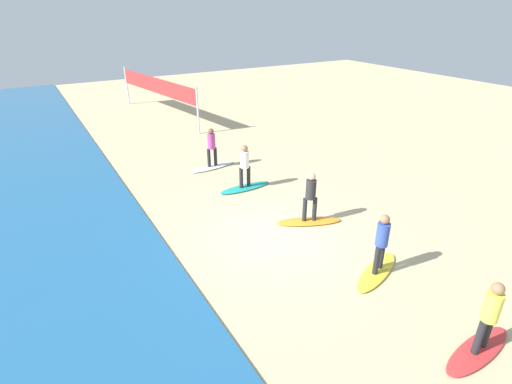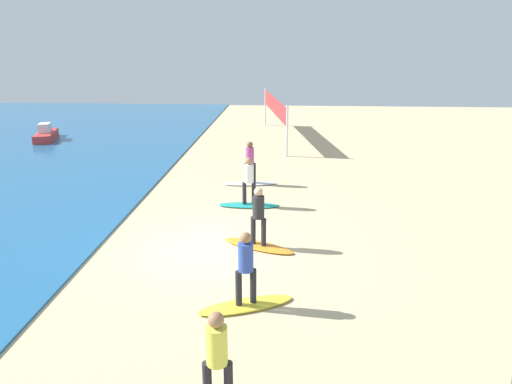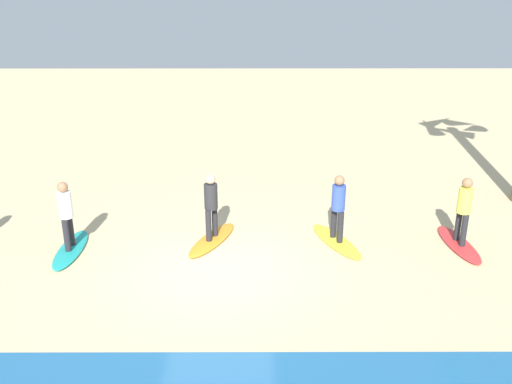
{
  "view_description": "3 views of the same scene",
  "coord_description": "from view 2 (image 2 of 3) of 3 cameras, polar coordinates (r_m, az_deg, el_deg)",
  "views": [
    {
      "loc": [
        -8.53,
        5.72,
        6.41
      ],
      "look_at": [
        1.11,
        0.04,
        1.07
      ],
      "focal_mm": 28.0,
      "sensor_mm": 36.0,
      "label": 1
    },
    {
      "loc": [
        -11.39,
        -2.08,
        5.41
      ],
      "look_at": [
        1.28,
        -1.28,
        1.26
      ],
      "focal_mm": 32.38,
      "sensor_mm": 36.0,
      "label": 2
    },
    {
      "loc": [
        -0.81,
        10.8,
        5.96
      ],
      "look_at": [
        -0.85,
        -1.59,
        1.22
      ],
      "focal_mm": 38.79,
      "sensor_mm": 36.0,
      "label": 3
    }
  ],
  "objects": [
    {
      "name": "surfboard_teal",
      "position": [
        15.89,
        -0.86,
        -1.64
      ],
      "size": [
        0.58,
        2.11,
        0.09
      ],
      "primitive_type": "ellipsoid",
      "rotation": [
        0.0,
        0.0,
        1.58
      ],
      "color": "teal",
      "rests_on": "ground"
    },
    {
      "name": "surfboard_white",
      "position": [
        18.33,
        -0.74,
        1.07
      ],
      "size": [
        0.81,
        2.15,
        0.09
      ],
      "primitive_type": "ellipsoid",
      "rotation": [
        0.0,
        0.0,
        1.69
      ],
      "color": "white",
      "rests_on": "ground"
    },
    {
      "name": "surfer_white",
      "position": [
        18.07,
        -0.75,
        4.08
      ],
      "size": [
        0.32,
        0.46,
        1.64
      ],
      "color": "#232328",
      "rests_on": "surfboard_white"
    },
    {
      "name": "surfboard_yellow",
      "position": [
        10.16,
        -1.23,
        -13.79
      ],
      "size": [
        1.3,
        2.16,
        0.09
      ],
      "primitive_type": "ellipsoid",
      "rotation": [
        0.0,
        0.0,
        1.95
      ],
      "color": "yellow",
      "rests_on": "ground"
    },
    {
      "name": "surfer_orange",
      "position": [
        12.43,
        0.3,
        -2.51
      ],
      "size": [
        0.32,
        0.43,
        1.64
      ],
      "color": "#232328",
      "rests_on": "surfboard_orange"
    },
    {
      "name": "surfer_yellow",
      "position": [
        9.67,
        -1.27,
        -8.79
      ],
      "size": [
        0.32,
        0.44,
        1.64
      ],
      "color": "#232328",
      "rests_on": "surfboard_yellow"
    },
    {
      "name": "volleyball_net",
      "position": [
        27.01,
        2.31,
        10.37
      ],
      "size": [
        8.98,
        1.55,
        2.5
      ],
      "color": "silver",
      "rests_on": "ground"
    },
    {
      "name": "boat_red",
      "position": [
        29.13,
        -24.53,
        6.51
      ],
      "size": [
        2.94,
        1.66,
        0.94
      ],
      "color": "red",
      "rests_on": "ocean"
    },
    {
      "name": "surfer_red",
      "position": [
        7.22,
        -4.84,
        -19.26
      ],
      "size": [
        0.32,
        0.46,
        1.64
      ],
      "color": "#232328",
      "rests_on": "surfboard_red"
    },
    {
      "name": "ground_plane",
      "position": [
        12.78,
        -6.13,
        -7.06
      ],
      "size": [
        60.0,
        60.0,
        0.0
      ],
      "primitive_type": "plane",
      "color": "#CCB789"
    },
    {
      "name": "surfer_teal",
      "position": [
        15.59,
        -0.87,
        1.8
      ],
      "size": [
        0.32,
        0.46,
        1.64
      ],
      "color": "#232328",
      "rests_on": "surfboard_teal"
    },
    {
      "name": "surfboard_orange",
      "position": [
        12.81,
        0.29,
        -6.66
      ],
      "size": [
        1.36,
        2.15,
        0.09
      ],
      "primitive_type": "ellipsoid",
      "rotation": [
        0.0,
        0.0,
        1.16
      ],
      "color": "orange",
      "rests_on": "ground"
    }
  ]
}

